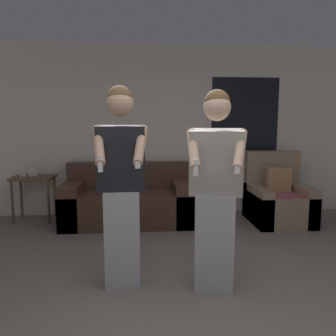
{
  "coord_description": "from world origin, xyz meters",
  "views": [
    {
      "loc": [
        -0.39,
        -1.97,
        1.48
      ],
      "look_at": [
        -0.17,
        0.85,
        1.09
      ],
      "focal_mm": 35.0,
      "sensor_mm": 36.0,
      "label": 1
    }
  ],
  "objects_px": {
    "person_left": "(121,186)",
    "person_right": "(215,191)",
    "armchair": "(277,199)",
    "couch": "(129,202)",
    "side_table": "(33,183)"
  },
  "relations": [
    {
      "from": "person_left",
      "to": "person_right",
      "type": "distance_m",
      "value": 0.83
    },
    {
      "from": "couch",
      "to": "armchair",
      "type": "distance_m",
      "value": 2.23
    },
    {
      "from": "armchair",
      "to": "side_table",
      "type": "xyz_separation_m",
      "value": [
        -3.67,
        0.36,
        0.24
      ]
    },
    {
      "from": "person_left",
      "to": "side_table",
      "type": "bearing_deg",
      "value": 124.19
    },
    {
      "from": "armchair",
      "to": "side_table",
      "type": "bearing_deg",
      "value": 174.35
    },
    {
      "from": "person_left",
      "to": "person_right",
      "type": "height_order",
      "value": "person_left"
    },
    {
      "from": "side_table",
      "to": "person_left",
      "type": "xyz_separation_m",
      "value": [
        1.47,
        -2.16,
        0.35
      ]
    },
    {
      "from": "side_table",
      "to": "armchair",
      "type": "bearing_deg",
      "value": -5.65
    },
    {
      "from": "armchair",
      "to": "person_right",
      "type": "relative_size",
      "value": 0.59
    },
    {
      "from": "person_left",
      "to": "couch",
      "type": "bearing_deg",
      "value": 90.71
    },
    {
      "from": "couch",
      "to": "person_right",
      "type": "distance_m",
      "value": 2.31
    },
    {
      "from": "armchair",
      "to": "person_right",
      "type": "distance_m",
      "value": 2.44
    },
    {
      "from": "couch",
      "to": "person_right",
      "type": "bearing_deg",
      "value": -67.99
    },
    {
      "from": "couch",
      "to": "side_table",
      "type": "xyz_separation_m",
      "value": [
        -1.44,
        0.21,
        0.27
      ]
    },
    {
      "from": "couch",
      "to": "side_table",
      "type": "relative_size",
      "value": 2.28
    }
  ]
}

